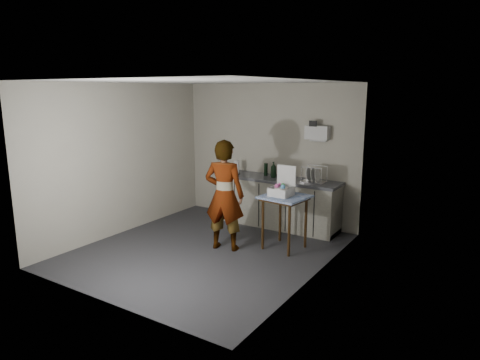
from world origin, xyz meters
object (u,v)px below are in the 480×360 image
Objects in this scene: dish_rack at (314,179)px; bakery_box at (282,189)px; kitchen_counter at (279,204)px; soap_bottle at (274,170)px; dark_bottle at (266,169)px; soda_can at (284,176)px; paper_towel at (236,168)px; side_table at (285,203)px; standing_man at (224,195)px.

dish_rack is 0.89× the size of bakery_box.
soap_bottle is (-0.13, -0.01, 0.63)m from kitchen_counter.
dish_rack is (0.99, -0.07, -0.05)m from dark_bottle.
soda_can is 0.45× the size of paper_towel.
dish_rack is at bearing 92.53° from side_table.
dish_rack is (0.07, 0.96, 0.23)m from side_table.
dish_rack is (0.65, 0.00, 0.55)m from kitchen_counter.
dark_bottle is at bearing 165.47° from soda_can.
bakery_box is (0.42, -0.92, -0.01)m from soda_can.
dish_rack is (0.78, 0.01, -0.08)m from soap_bottle.
side_table is at bearing -58.69° from kitchen_counter.
side_table is at bearing -94.03° from dish_rack.
dish_rack is at bearing 3.64° from paper_towel.
side_table is 3.30× the size of paper_towel.
soap_bottle is at bearing 125.75° from bakery_box.
paper_towel is at bearing -77.82° from standing_man.
standing_man is 6.70× the size of paper_towel.
bakery_box is at bearing -158.37° from standing_man.
standing_man is 6.00× the size of soap_bottle.
soap_bottle is 1.24× the size of dark_bottle.
paper_towel is (-0.98, -0.06, 0.07)m from soda_can.
paper_towel is (-1.46, 0.86, 0.28)m from side_table.
soap_bottle reaches higher than kitchen_counter.
bakery_box is (0.73, 0.52, 0.09)m from standing_man.
dish_rack is at bearing -4.27° from dark_bottle.
standing_man reaches higher than dish_rack.
dark_bottle reaches higher than side_table.
paper_towel is (-0.55, -0.17, 0.01)m from dark_bottle.
dark_bottle is (-0.13, 1.55, 0.15)m from standing_man.
paper_towel is at bearing -176.36° from dish_rack.
standing_man is 3.82× the size of bakery_box.
kitchen_counter is 1.17m from side_table.
dish_rack is at bearing 0.13° from kitchen_counter.
dark_bottle is 0.90× the size of paper_towel.
dark_bottle is at bearing 175.73° from dish_rack.
standing_man is 1.48m from soap_bottle.
kitchen_counter is at bearing 4.14° from soap_bottle.
paper_towel is at bearing -176.66° from soda_can.
bakery_box reaches higher than dark_bottle.
dark_bottle is at bearing -99.08° from standing_man.
paper_towel is (-0.88, -0.10, 0.61)m from kitchen_counter.
soap_bottle is (0.08, 1.47, 0.18)m from standing_man.
kitchen_counter is 1.28× the size of standing_man.
bakery_box reaches higher than dish_rack.
dish_rack is at bearing 4.19° from soda_can.
standing_man is at bearing -64.09° from paper_towel.
paper_towel reaches higher than dark_bottle.
kitchen_counter is 0.85m from dish_rack.
dark_bottle is at bearing 157.75° from soap_bottle.
paper_towel is at bearing 149.73° from bakery_box.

